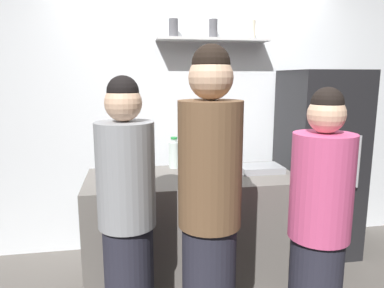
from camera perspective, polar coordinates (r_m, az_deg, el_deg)
back_wall_assembly at (r=3.48m, az=0.96°, el=5.07°), size 4.80×0.32×2.60m
refrigerator at (r=3.55m, az=19.47°, el=-2.86°), size 0.64×0.68×1.70m
counter at (r=2.94m, az=0.00°, el=-13.42°), size 1.62×0.71×0.89m
baking_pan at (r=2.95m, az=10.83°, el=-3.87°), size 0.34×0.24×0.05m
utensil_holder at (r=2.46m, az=-7.84°, el=-5.79°), size 0.10×0.10×0.22m
wine_bottle_pale_glass at (r=2.94m, az=2.95°, el=-1.87°), size 0.08×0.08×0.31m
wine_bottle_amber_glass at (r=2.56m, az=-9.43°, el=-4.07°), size 0.08×0.08×0.30m
water_bottle_plastic at (r=3.00m, az=-2.87°, el=-1.62°), size 0.09×0.09×0.26m
person_brown_jacket at (r=1.97m, az=2.81°, el=-11.21°), size 0.34×0.34×1.81m
person_pink_top at (r=2.20m, az=19.52°, el=-12.99°), size 0.34×0.34×1.59m
person_grey_hoodie at (r=2.19m, az=-10.28°, el=-11.66°), size 0.34×0.34×1.65m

